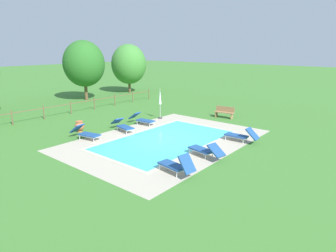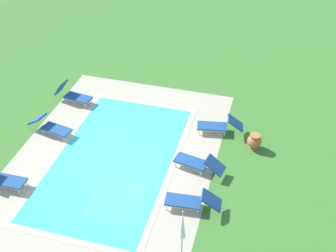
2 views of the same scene
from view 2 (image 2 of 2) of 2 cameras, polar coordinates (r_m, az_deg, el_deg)
The scene contains 12 objects.
ground_plane at distance 17.48m, azimuth -7.23°, elevation -4.46°, with size 160.00×160.00×0.00m, color #3D752D.
pool_deck_paving at distance 17.48m, azimuth -7.24°, elevation -4.45°, with size 11.55×8.06×0.01m, color #B2A893.
swimming_pool_water at distance 17.48m, azimuth -7.24°, elevation -4.45°, with size 8.07×4.58×0.01m, color #42CCD6.
pool_coping_rim at distance 17.47m, azimuth -7.24°, elevation -4.44°, with size 8.55×5.06×0.01m.
sun_lounger_north_near_steps at distance 15.27m, azimuth 3.16°, elevation -10.05°, with size 0.77×2.05×0.83m.
sun_lounger_north_mid at distance 19.11m, azimuth -15.48°, elevation -0.06°, with size 0.97×2.10×0.80m.
sun_lounger_north_far at distance 18.59m, azimuth 6.86°, elevation 0.07°, with size 0.94×2.06×0.85m.
sun_lounger_north_end at distance 20.88m, azimuth -12.64°, elevation 4.12°, with size 0.85×1.89×1.02m.
sun_lounger_south_near_corner at distance 16.69m, azimuth 4.02°, elevation -4.97°, with size 0.99×2.11×0.79m.
sun_lounger_south_mid at distance 17.19m, azimuth -21.50°, elevation -6.56°, with size 0.63×1.96×0.90m.
patio_umbrella_closed_row_west at distance 13.11m, azimuth 1.93°, elevation -13.92°, with size 0.32×0.32×2.28m.
terracotta_urn_near_fence at distance 17.98m, azimuth 11.54°, elevation -2.00°, with size 0.59×0.59×0.71m.
Camera 2 is at (11.76, 5.53, 11.69)m, focal length 45.32 mm.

